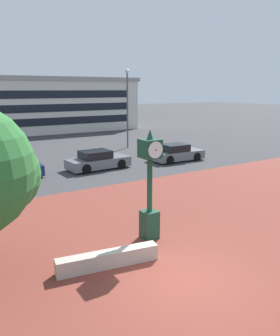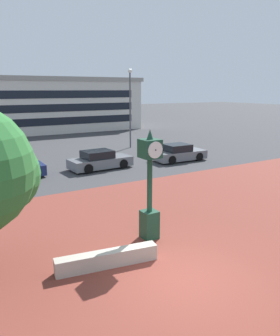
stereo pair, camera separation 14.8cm
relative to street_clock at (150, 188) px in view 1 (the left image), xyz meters
name	(u,v)px [view 1 (the left image)]	position (x,y,z in m)	size (l,w,h in m)	color
ground_plane	(184,279)	(-0.66, -2.82, -1.92)	(200.00, 200.00, 0.00)	#38383A
plaza_brick_paving	(133,241)	(-0.66, 0.08, -1.92)	(44.00, 13.81, 0.01)	brown
planter_wall	(108,259)	(-2.21, -1.06, -1.67)	(3.20, 0.40, 0.50)	#ADA393
street_clock	(150,188)	(0.00, 0.00, 0.00)	(0.65, 0.77, 4.01)	#19422D
car_street_near	(176,153)	(9.31, 10.43, -1.35)	(4.11, 2.05, 1.28)	slate
car_street_far	(7,170)	(-2.79, 11.48, -1.36)	(4.02, 1.86, 1.28)	navy
car_street_distant	(98,161)	(3.03, 11.06, -1.35)	(4.37, 2.05, 1.28)	slate
civic_building	(9,105)	(2.38, 36.13, 1.49)	(31.57, 12.36, 6.82)	beige
street_lamp_post	(127,101)	(9.07, 17.50, 2.38)	(0.36, 0.36, 7.10)	#4C4C51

